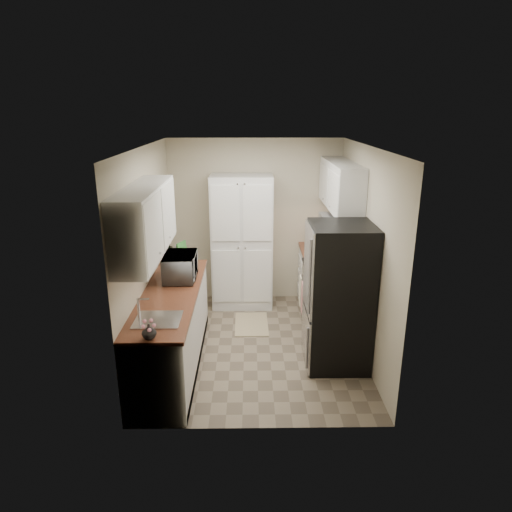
{
  "coord_description": "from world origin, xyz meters",
  "views": [
    {
      "loc": [
        -0.08,
        -5.23,
        2.91
      ],
      "look_at": [
        -0.01,
        0.15,
        1.16
      ],
      "focal_mm": 32.0,
      "sensor_mm": 36.0,
      "label": 1
    }
  ],
  "objects": [
    {
      "name": "toaster_oven",
      "position": [
        1.04,
        1.23,
        1.05
      ],
      "size": [
        0.41,
        0.49,
        0.25
      ],
      "primitive_type": "cube",
      "rotation": [
        0.0,
        0.0,
        0.17
      ],
      "color": "silver",
      "rests_on": "countertop_right"
    },
    {
      "name": "room_shell",
      "position": [
        -0.02,
        -0.01,
        1.63
      ],
      "size": [
        2.64,
        3.24,
        2.52
      ],
      "color": "beige",
      "rests_on": "ground"
    },
    {
      "name": "countertop_left",
      "position": [
        -0.99,
        -0.43,
        0.9
      ],
      "size": [
        0.63,
        2.33,
        0.04
      ],
      "primitive_type": "cube",
      "color": "brown",
      "rests_on": "base_cabinet_left"
    },
    {
      "name": "flower_vase",
      "position": [
        -1.0,
        -1.52,
        0.99
      ],
      "size": [
        0.14,
        0.14,
        0.14
      ],
      "primitive_type": "imported",
      "rotation": [
        0.0,
        0.0,
        0.02
      ],
      "color": "silver",
      "rests_on": "countertop_left"
    },
    {
      "name": "fruit_basket",
      "position": [
        1.06,
        1.25,
        1.23
      ],
      "size": [
        0.29,
        0.29,
        0.11
      ],
      "primitive_type": null,
      "rotation": [
        0.0,
        0.0,
        -0.06
      ],
      "color": "#FF5A06",
      "rests_on": "toaster_oven"
    },
    {
      "name": "ground",
      "position": [
        0.0,
        0.0,
        0.0
      ],
      "size": [
        3.2,
        3.2,
        0.0
      ],
      "primitive_type": "plane",
      "color": "#7A6B56",
      "rests_on": "ground"
    },
    {
      "name": "base_cabinet_right",
      "position": [
        0.99,
        1.19,
        0.44
      ],
      "size": [
        0.6,
        0.8,
        0.88
      ],
      "primitive_type": "cube",
      "color": "silver",
      "rests_on": "ground"
    },
    {
      "name": "electric_range",
      "position": [
        0.97,
        0.39,
        0.48
      ],
      "size": [
        0.71,
        0.78,
        1.13
      ],
      "color": "#B7B7BC",
      "rests_on": "ground"
    },
    {
      "name": "pantry_cabinet",
      "position": [
        -0.2,
        1.32,
        1.0
      ],
      "size": [
        0.9,
        0.55,
        2.0
      ],
      "primitive_type": "cube",
      "color": "silver",
      "rests_on": "ground"
    },
    {
      "name": "kitchen_mat",
      "position": [
        -0.06,
        0.6,
        0.01
      ],
      "size": [
        0.47,
        0.74,
        0.01
      ],
      "primitive_type": "cube",
      "rotation": [
        0.0,
        0.0,
        0.01
      ],
      "color": "tan",
      "rests_on": "ground"
    },
    {
      "name": "countertop_right",
      "position": [
        0.99,
        1.19,
        0.9
      ],
      "size": [
        0.63,
        0.83,
        0.04
      ],
      "primitive_type": "cube",
      "color": "brown",
      "rests_on": "base_cabinet_right"
    },
    {
      "name": "microwave",
      "position": [
        -0.93,
        0.01,
        1.07
      ],
      "size": [
        0.39,
        0.57,
        0.31
      ],
      "primitive_type": "imported",
      "rotation": [
        0.0,
        0.0,
        1.59
      ],
      "color": "silver",
      "rests_on": "countertop_left"
    },
    {
      "name": "wine_bottle",
      "position": [
        -1.14,
        0.5,
        1.08
      ],
      "size": [
        0.08,
        0.08,
        0.32
      ],
      "primitive_type": "cylinder",
      "color": "black",
      "rests_on": "countertop_left"
    },
    {
      "name": "base_cabinet_left",
      "position": [
        -0.99,
        -0.43,
        0.44
      ],
      "size": [
        0.6,
        2.3,
        0.88
      ],
      "primitive_type": "cube",
      "color": "silver",
      "rests_on": "ground"
    },
    {
      "name": "refrigerator",
      "position": [
        0.94,
        -0.41,
        0.85
      ],
      "size": [
        0.7,
        0.72,
        1.7
      ],
      "primitive_type": "cube",
      "color": "#B7B7BC",
      "rests_on": "ground"
    },
    {
      "name": "cutting_board",
      "position": [
        -1.0,
        0.7,
        1.05
      ],
      "size": [
        0.1,
        0.2,
        0.27
      ],
      "primitive_type": "cube",
      "rotation": [
        0.0,
        0.0,
        -0.4
      ],
      "color": "#358933",
      "rests_on": "countertop_left"
    }
  ]
}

